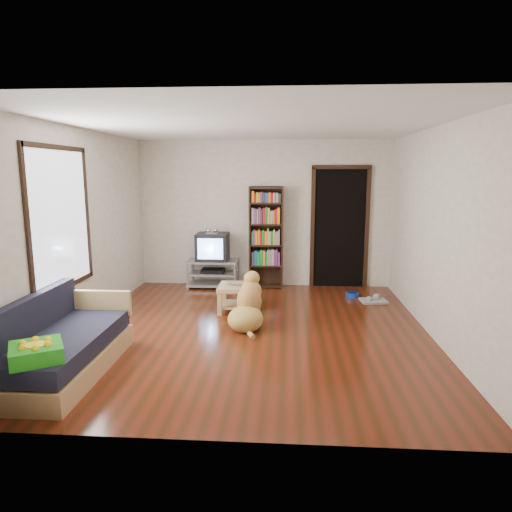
# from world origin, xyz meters

# --- Properties ---
(ground) EXTENTS (5.00, 5.00, 0.00)m
(ground) POSITION_xyz_m (0.00, 0.00, 0.00)
(ground) COLOR #581D0F
(ground) RESTS_ON ground
(ceiling) EXTENTS (5.00, 5.00, 0.00)m
(ceiling) POSITION_xyz_m (0.00, 0.00, 2.60)
(ceiling) COLOR white
(ceiling) RESTS_ON ground
(wall_back) EXTENTS (4.50, 0.00, 4.50)m
(wall_back) POSITION_xyz_m (0.00, 2.50, 1.30)
(wall_back) COLOR silver
(wall_back) RESTS_ON ground
(wall_front) EXTENTS (4.50, 0.00, 4.50)m
(wall_front) POSITION_xyz_m (0.00, -2.50, 1.30)
(wall_front) COLOR silver
(wall_front) RESTS_ON ground
(wall_left) EXTENTS (0.00, 5.00, 5.00)m
(wall_left) POSITION_xyz_m (-2.25, 0.00, 1.30)
(wall_left) COLOR silver
(wall_left) RESTS_ON ground
(wall_right) EXTENTS (0.00, 5.00, 5.00)m
(wall_right) POSITION_xyz_m (2.25, 0.00, 1.30)
(wall_right) COLOR silver
(wall_right) RESTS_ON ground
(green_cushion) EXTENTS (0.58, 0.58, 0.14)m
(green_cushion) POSITION_xyz_m (-1.75, -2.05, 0.49)
(green_cushion) COLOR green
(green_cushion) RESTS_ON sofa
(laptop) EXTENTS (0.34, 0.25, 0.02)m
(laptop) POSITION_xyz_m (-0.30, 0.81, 0.41)
(laptop) COLOR silver
(laptop) RESTS_ON coffee_table
(dog_bowl) EXTENTS (0.22, 0.22, 0.08)m
(dog_bowl) POSITION_xyz_m (1.51, 1.74, 0.04)
(dog_bowl) COLOR navy
(dog_bowl) RESTS_ON ground
(grey_rag) EXTENTS (0.44, 0.37, 0.03)m
(grey_rag) POSITION_xyz_m (1.81, 1.49, 0.01)
(grey_rag) COLOR gray
(grey_rag) RESTS_ON ground
(window) EXTENTS (0.03, 1.46, 1.70)m
(window) POSITION_xyz_m (-2.23, -0.50, 1.50)
(window) COLOR white
(window) RESTS_ON wall_left
(doorway) EXTENTS (1.03, 0.05, 2.19)m
(doorway) POSITION_xyz_m (1.35, 2.48, 1.12)
(doorway) COLOR black
(doorway) RESTS_ON wall_back
(tv_stand) EXTENTS (0.90, 0.45, 0.50)m
(tv_stand) POSITION_xyz_m (-0.90, 2.25, 0.27)
(tv_stand) COLOR #99999E
(tv_stand) RESTS_ON ground
(crt_tv) EXTENTS (0.55, 0.52, 0.58)m
(crt_tv) POSITION_xyz_m (-0.90, 2.27, 0.74)
(crt_tv) COLOR black
(crt_tv) RESTS_ON tv_stand
(bookshelf) EXTENTS (0.60, 0.30, 1.80)m
(bookshelf) POSITION_xyz_m (0.05, 2.34, 1.00)
(bookshelf) COLOR black
(bookshelf) RESTS_ON ground
(sofa) EXTENTS (0.80, 1.80, 0.80)m
(sofa) POSITION_xyz_m (-1.87, -1.38, 0.26)
(sofa) COLOR tan
(sofa) RESTS_ON ground
(coffee_table) EXTENTS (0.55, 0.55, 0.40)m
(coffee_table) POSITION_xyz_m (-0.30, 0.84, 0.28)
(coffee_table) COLOR tan
(coffee_table) RESTS_ON ground
(dog) EXTENTS (0.55, 0.92, 0.75)m
(dog) POSITION_xyz_m (-0.09, 0.16, 0.27)
(dog) COLOR tan
(dog) RESTS_ON ground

